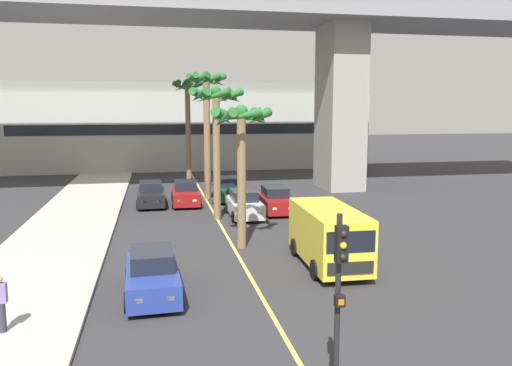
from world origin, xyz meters
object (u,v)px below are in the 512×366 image
Objects in this scene: car_queue_second at (151,195)px; palm_tree_mid_median at (216,114)px; car_queue_third at (229,190)px; car_queue_sixth at (275,200)px; pedestrian_near_crosswalk at (1,303)px; car_queue_fourth at (244,205)px; palm_tree_farthest_median at (242,135)px; palm_tree_near_median at (188,106)px; palm_tree_far_median at (207,102)px; car_queue_fifth at (186,194)px; car_queue_front at (152,275)px; delivery_van at (328,235)px; traffic_light_median_near at (339,285)px.

palm_tree_mid_median reaches higher than car_queue_second.
car_queue_third is 0.99× the size of car_queue_sixth.
car_queue_fourth is at bearing 56.72° from pedestrian_near_crosswalk.
palm_tree_farthest_median is 3.98× the size of pedestrian_near_crosswalk.
pedestrian_near_crosswalk is at bearing -136.35° from palm_tree_farthest_median.
palm_tree_far_median reaches higher than palm_tree_near_median.
car_queue_sixth is at bearing 53.01° from pedestrian_near_crosswalk.
car_queue_fourth and car_queue_fifth have the same top height.
palm_tree_mid_median reaches higher than car_queue_front.
delivery_van is at bearing -79.09° from palm_tree_far_median.
traffic_light_median_near is at bearing -62.71° from car_queue_front.
palm_tree_near_median reaches higher than car_queue_third.
palm_tree_near_median is (0.86, 9.21, 5.72)m from car_queue_fifth.
palm_tree_near_median is at bearing 105.24° from car_queue_third.
palm_tree_farthest_median is (0.19, -12.92, -1.56)m from palm_tree_far_median.
car_queue_fourth is 7.95m from palm_tree_farthest_median.
car_queue_third is 0.64× the size of palm_tree_farthest_median.
palm_tree_mid_median is 0.86× the size of palm_tree_far_median.
car_queue_fourth is 15.03m from palm_tree_near_median.
car_queue_second is 19.19m from pedestrian_near_crosswalk.
palm_tree_far_median is at bearing 122.96° from car_queue_sixth.
palm_tree_far_median reaches higher than pedestrian_near_crosswalk.
palm_tree_mid_median reaches higher than car_queue_sixth.
pedestrian_near_crosswalk reaches higher than car_queue_second.
delivery_van reaches higher than car_queue_front.
car_queue_front is 8.60m from traffic_light_median_near.
car_queue_fifth is 19.70m from pedestrian_near_crosswalk.
palm_tree_farthest_median reaches higher than car_queue_fifth.
car_queue_front and car_queue_third have the same top height.
delivery_van is at bearing -83.49° from car_queue_third.
car_queue_second is 0.98× the size of traffic_light_median_near.
palm_tree_near_median is at bearing 92.63° from palm_tree_mid_median.
traffic_light_median_near reaches higher than delivery_van.
palm_tree_mid_median reaches higher than car_queue_fifth.
palm_tree_far_median is 22.80m from pedestrian_near_crosswalk.
palm_tree_mid_median is (-1.63, -0.30, 5.24)m from car_queue_fourth.
palm_tree_mid_median reaches higher than car_queue_third.
delivery_van is 0.82× the size of palm_tree_farthest_median.
car_queue_second is at bearing 78.10° from pedestrian_near_crosswalk.
palm_tree_far_median is (-1.37, 0.79, 5.97)m from car_queue_third.
pedestrian_near_crosswalk is at bearing -123.28° from car_queue_fourth.
car_queue_sixth is 9.29m from palm_tree_farthest_median.
car_queue_front is 0.64× the size of palm_tree_farthest_median.
traffic_light_median_near is at bearing -89.30° from palm_tree_mid_median.
delivery_van is 24.43m from palm_tree_near_median.
traffic_light_median_near is 0.56× the size of palm_tree_mid_median.
pedestrian_near_crosswalk is at bearing -158.39° from delivery_van.
car_queue_fourth is 8.89m from palm_tree_far_median.
traffic_light_median_near is 33.15m from palm_tree_near_median.
pedestrian_near_crosswalk is (-7.69, -13.90, -4.96)m from palm_tree_mid_median.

